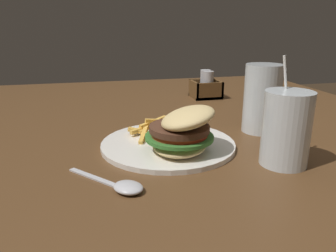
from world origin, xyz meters
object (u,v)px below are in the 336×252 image
Objects in this scene: juice_glass at (286,132)px; spoon at (124,186)px; meal_plate_near at (175,136)px; beer_glass at (262,101)px; condiment_caddy at (206,87)px.

spoon is at bearing -83.69° from juice_glass.
juice_glass is at bearing 58.83° from meal_plate_near.
juice_glass is at bearing 54.91° from spoon.
beer_glass is at bearing 80.53° from spoon.
juice_glass is 2.03× the size of condiment_caddy.
juice_glass is 1.43× the size of spoon.
spoon is at bearing -58.07° from beer_glass.
juice_glass is (0.19, -0.05, -0.01)m from beer_glass.
condiment_caddy is at bearing 153.45° from meal_plate_near.
beer_glass is 1.17× the size of spoon.
meal_plate_near is 0.25m from beer_glass.
meal_plate_near is 2.06× the size of spoon.
juice_glass is at bearing -16.09° from beer_glass.
beer_glass is at bearing 108.63° from meal_plate_near.
beer_glass is 0.82× the size of juice_glass.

